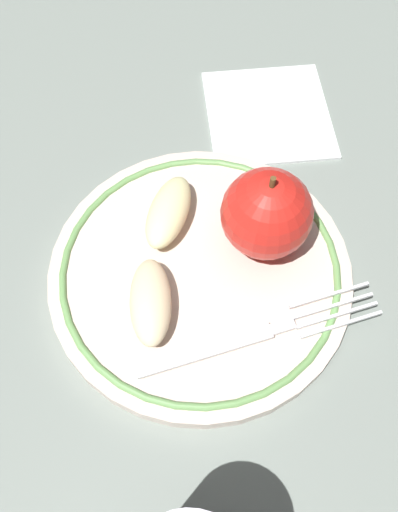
% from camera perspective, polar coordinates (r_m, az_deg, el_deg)
% --- Properties ---
extents(ground_plane, '(2.00, 2.00, 0.00)m').
position_cam_1_polar(ground_plane, '(0.48, 0.63, -0.97)').
color(ground_plane, gray).
extents(plate, '(0.25, 0.25, 0.02)m').
position_cam_1_polar(plate, '(0.46, 0.00, -1.69)').
color(plate, beige).
rests_on(plate, ground_plane).
extents(apple_red_whole, '(0.07, 0.07, 0.08)m').
position_cam_1_polar(apple_red_whole, '(0.44, 6.79, 4.23)').
color(apple_red_whole, red).
rests_on(apple_red_whole, plate).
extents(apple_slice_front, '(0.06, 0.08, 0.02)m').
position_cam_1_polar(apple_slice_front, '(0.43, -4.86, -4.58)').
color(apple_slice_front, beige).
rests_on(apple_slice_front, plate).
extents(apple_slice_back, '(0.04, 0.07, 0.02)m').
position_cam_1_polar(apple_slice_back, '(0.47, -3.06, 4.43)').
color(apple_slice_back, beige).
rests_on(apple_slice_back, plate).
extents(fork, '(0.16, 0.13, 0.00)m').
position_cam_1_polar(fork, '(0.43, 5.35, -7.95)').
color(fork, silver).
rests_on(fork, plate).
extents(napkin_folded, '(0.16, 0.16, 0.01)m').
position_cam_1_polar(napkin_folded, '(0.58, 7.10, 13.97)').
color(napkin_folded, white).
rests_on(napkin_folded, ground_plane).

